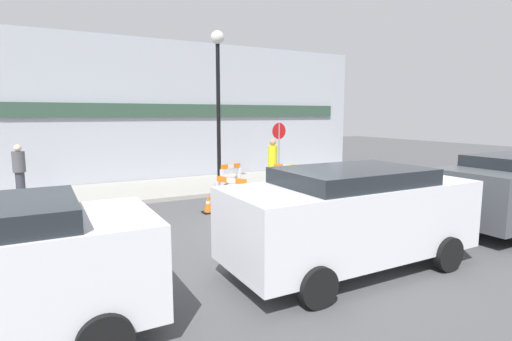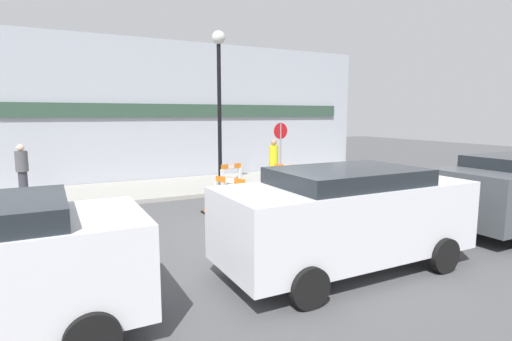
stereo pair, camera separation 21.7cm
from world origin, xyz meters
The scene contains 17 objects.
ground_plane centered at (0.00, 0.00, 0.00)m, with size 60.00×60.00×0.00m, color #4C4C4F.
sidewalk_slab centered at (0.00, 6.35, 0.06)m, with size 18.00×3.69×0.13m.
storefront_facade centered at (0.00, 8.26, 2.75)m, with size 18.00×0.22×5.50m.
streetlamp_post centered at (0.88, 5.00, 3.47)m, with size 0.44×0.44×5.20m.
stop_sign centered at (3.41, 5.27, 1.61)m, with size 0.60×0.08×2.21m.
barricade_0 centered at (2.49, 3.29, 0.58)m, with size 0.68×0.74×1.08m.
barricade_1 centered at (0.82, 3.96, 0.58)m, with size 0.73×0.24×1.11m.
barricade_2 centered at (-0.18, 1.75, 0.59)m, with size 0.53×0.92×1.06m.
barricade_3 centered at (1.57, 0.97, 0.58)m, with size 0.97×0.49×1.04m.
traffic_cone_0 centered at (2.43, 2.23, 0.31)m, with size 0.30×0.30×0.65m.
traffic_cone_1 centered at (-0.50, 2.57, 0.24)m, with size 0.30×0.30×0.50m.
traffic_cone_2 centered at (2.64, 1.58, 0.27)m, with size 0.30×0.30×0.56m.
traffic_cone_3 centered at (2.54, 1.20, 0.32)m, with size 0.30×0.30×0.67m.
traffic_cone_4 centered at (0.10, 3.67, 0.27)m, with size 0.30×0.30×0.56m.
person_worker centered at (2.53, 4.25, 0.99)m, with size 0.44×0.44×1.81m.
person_pedestrian centered at (-4.99, 6.86, 0.98)m, with size 0.42×0.42×1.61m.
parked_car_1 centered at (0.21, -2.25, 0.99)m, with size 4.42×1.95×1.75m.
Camera 1 is at (-4.38, -7.30, 2.65)m, focal length 28.00 mm.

